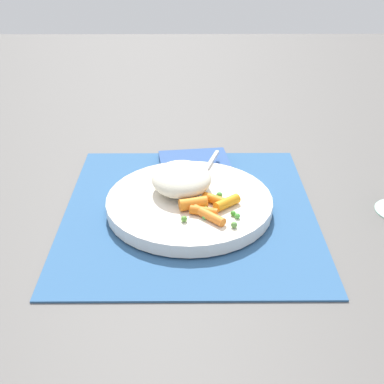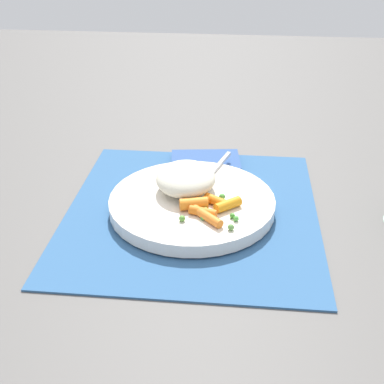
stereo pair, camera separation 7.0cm
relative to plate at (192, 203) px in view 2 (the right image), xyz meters
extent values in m
plane|color=#565451|center=(0.00, 0.00, -0.02)|extent=(2.40, 2.40, 0.00)
cube|color=#2D5684|center=(0.00, 0.00, -0.01)|extent=(0.41, 0.38, 0.01)
cylinder|color=silver|center=(0.00, 0.00, 0.00)|extent=(0.25, 0.25, 0.02)
ellipsoid|color=beige|center=(-0.02, -0.01, 0.03)|extent=(0.10, 0.09, 0.04)
cylinder|color=orange|center=(0.02, 0.01, 0.02)|extent=(0.03, 0.04, 0.01)
cylinder|color=orange|center=(0.03, 0.01, 0.02)|extent=(0.03, 0.04, 0.02)
cylinder|color=orange|center=(0.06, 0.03, 0.02)|extent=(0.05, 0.05, 0.01)
cylinder|color=orange|center=(0.05, 0.02, 0.02)|extent=(0.02, 0.04, 0.01)
cylinder|color=orange|center=(0.03, 0.05, 0.02)|extent=(0.04, 0.04, 0.01)
cylinder|color=orange|center=(0.02, 0.04, 0.02)|extent=(0.03, 0.04, 0.01)
sphere|color=green|center=(0.00, 0.05, 0.01)|extent=(0.01, 0.01, 0.01)
sphere|color=#50AF44|center=(0.06, 0.07, 0.01)|extent=(0.01, 0.01, 0.01)
sphere|color=#5B9243|center=(0.08, 0.06, 0.01)|extent=(0.01, 0.01, 0.01)
sphere|color=#40922F|center=(0.05, 0.06, 0.01)|extent=(0.01, 0.01, 0.01)
sphere|color=#579537|center=(0.07, -0.01, 0.01)|extent=(0.01, 0.01, 0.01)
sphere|color=#579F31|center=(0.04, 0.02, 0.01)|extent=(0.01, 0.01, 0.01)
sphere|color=#58B142|center=(0.03, 0.00, 0.01)|extent=(0.01, 0.01, 0.01)
sphere|color=#5A9C40|center=(0.03, 0.01, 0.01)|extent=(0.01, 0.01, 0.01)
sphere|color=green|center=(0.06, 0.02, 0.01)|extent=(0.01, 0.01, 0.01)
cube|color=silver|center=(0.01, 0.00, 0.01)|extent=(0.05, 0.03, 0.01)
cube|color=silver|center=(-0.08, 0.03, 0.01)|extent=(0.15, 0.05, 0.01)
cube|color=#33518C|center=(-0.16, 0.01, -0.01)|extent=(0.09, 0.13, 0.01)
camera|label=1|loc=(0.67, 0.00, 0.40)|focal=48.13mm
camera|label=2|loc=(0.67, 0.07, 0.40)|focal=48.13mm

